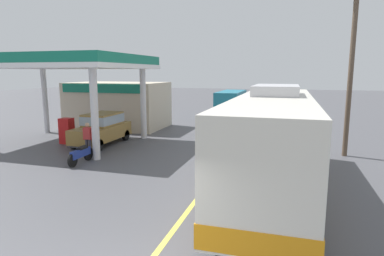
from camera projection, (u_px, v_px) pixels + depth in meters
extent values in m
plane|color=#4C4C51|center=(250.00, 129.00, 24.63)|extent=(120.00, 120.00, 0.00)
cube|color=#D8CC4C|center=(240.00, 142.00, 19.91)|extent=(0.16, 50.00, 0.01)
cube|color=silver|center=(273.00, 138.00, 11.56)|extent=(2.50, 11.00, 2.90)
cube|color=orange|center=(272.00, 169.00, 11.74)|extent=(2.54, 11.04, 0.56)
cube|color=#8C9EAD|center=(259.00, 164.00, 6.32)|extent=(2.30, 0.10, 1.40)
cube|color=#8C9EAD|center=(237.00, 124.00, 11.84)|extent=(0.06, 9.35, 1.10)
cube|color=#8C9EAD|center=(312.00, 127.00, 11.12)|extent=(0.06, 9.35, 1.10)
cube|color=white|center=(260.00, 128.00, 6.22)|extent=(1.75, 0.08, 0.32)
cube|color=#B2B2B7|center=(276.00, 90.00, 12.23)|extent=(1.60, 2.80, 0.36)
cylinder|color=black|center=(218.00, 218.00, 8.41)|extent=(0.30, 1.00, 1.00)
cylinder|color=black|center=(309.00, 229.00, 7.79)|extent=(0.30, 1.00, 1.00)
cylinder|color=black|center=(251.00, 153.00, 15.21)|extent=(0.30, 1.00, 1.00)
cylinder|color=black|center=(301.00, 156.00, 14.59)|extent=(0.30, 1.00, 1.00)
cube|color=#147259|center=(62.00, 60.00, 18.76)|extent=(9.00, 7.00, 0.50)
cube|color=white|center=(63.00, 66.00, 18.82)|extent=(9.10, 7.10, 0.24)
cylinder|color=silver|center=(95.00, 112.00, 15.59)|extent=(0.36, 0.36, 4.60)
cylinder|color=silver|center=(45.00, 100.00, 22.78)|extent=(0.36, 0.36, 4.60)
cylinder|color=silver|center=(143.00, 102.00, 20.70)|extent=(0.36, 0.36, 4.60)
cube|color=red|center=(67.00, 131.00, 19.45)|extent=(0.70, 0.60, 1.50)
cube|color=beige|center=(118.00, 105.00, 25.15)|extent=(7.00, 4.40, 3.40)
cube|color=#147259|center=(102.00, 88.00, 22.80)|extent=(6.30, 0.10, 0.60)
cube|color=olive|center=(101.00, 132.00, 19.14)|extent=(1.70, 4.20, 0.80)
cube|color=olive|center=(103.00, 119.00, 19.21)|extent=(1.50, 2.31, 0.70)
cube|color=#8C9EAD|center=(103.00, 119.00, 19.21)|extent=(1.53, 2.35, 0.49)
cylinder|color=black|center=(75.00, 144.00, 18.00)|extent=(0.20, 0.64, 0.64)
cylinder|color=black|center=(99.00, 145.00, 17.58)|extent=(0.20, 0.64, 0.64)
cylinder|color=black|center=(104.00, 134.00, 20.84)|extent=(0.20, 0.64, 0.64)
cylinder|color=black|center=(126.00, 135.00, 20.41)|extent=(0.20, 0.64, 0.64)
cube|color=teal|center=(231.00, 103.00, 30.40)|extent=(2.00, 6.00, 2.10)
cube|color=#8C9EAD|center=(231.00, 98.00, 30.33)|extent=(2.04, 5.10, 0.80)
cube|color=#2D2D33|center=(225.00, 116.00, 27.66)|extent=(1.90, 0.16, 0.36)
cylinder|color=black|center=(217.00, 116.00, 28.92)|extent=(0.22, 0.76, 0.76)
cylinder|color=black|center=(237.00, 117.00, 28.43)|extent=(0.22, 0.76, 0.76)
cylinder|color=black|center=(226.00, 111.00, 32.70)|extent=(0.22, 0.76, 0.76)
cylinder|color=black|center=(243.00, 111.00, 32.21)|extent=(0.22, 0.76, 0.76)
cylinder|color=black|center=(73.00, 161.00, 14.62)|extent=(0.10, 0.60, 0.60)
cylinder|color=black|center=(88.00, 154.00, 15.75)|extent=(0.10, 0.60, 0.60)
cube|color=navy|center=(81.00, 153.00, 15.15)|extent=(0.20, 1.30, 0.36)
cube|color=black|center=(82.00, 148.00, 15.26)|extent=(0.24, 0.60, 0.12)
cylinder|color=#2D2D33|center=(73.00, 147.00, 14.56)|extent=(0.55, 0.04, 0.04)
cylinder|color=#33333F|center=(87.00, 147.00, 16.78)|extent=(0.14, 0.14, 0.82)
cylinder|color=#33333F|center=(90.00, 147.00, 16.73)|extent=(0.14, 0.14, 0.82)
cube|color=#BF3333|center=(88.00, 133.00, 16.64)|extent=(0.36, 0.22, 0.60)
sphere|color=tan|center=(87.00, 125.00, 16.56)|extent=(0.22, 0.22, 0.22)
cylinder|color=#BF3333|center=(84.00, 134.00, 16.71)|extent=(0.09, 0.09, 0.58)
cylinder|color=#BF3333|center=(92.00, 135.00, 16.58)|extent=(0.09, 0.09, 0.58)
cube|color=#B2B2B7|center=(286.00, 116.00, 26.29)|extent=(1.70, 4.20, 0.80)
cube|color=#B2B2B7|center=(287.00, 106.00, 26.36)|extent=(1.50, 2.31, 0.70)
cube|color=#8C9EAD|center=(287.00, 106.00, 26.36)|extent=(1.53, 2.35, 0.49)
cylinder|color=black|center=(275.00, 123.00, 25.16)|extent=(0.20, 0.64, 0.64)
cylinder|color=black|center=(296.00, 124.00, 24.73)|extent=(0.20, 0.64, 0.64)
cylinder|color=black|center=(277.00, 118.00, 27.99)|extent=(0.20, 0.64, 0.64)
cylinder|color=black|center=(296.00, 119.00, 27.57)|extent=(0.20, 0.64, 0.64)
cylinder|color=brown|center=(351.00, 72.00, 15.97)|extent=(0.24, 0.24, 8.34)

